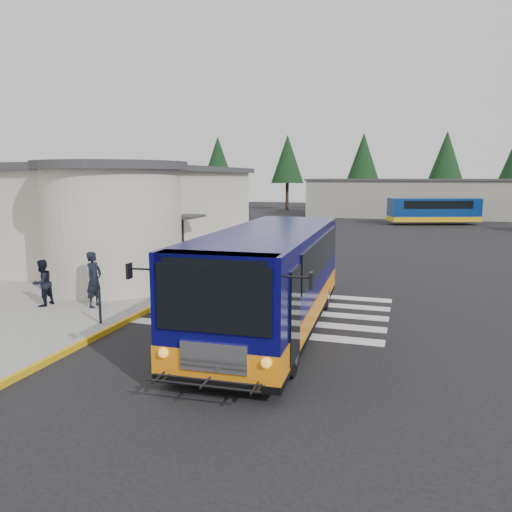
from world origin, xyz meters
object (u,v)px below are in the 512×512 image
(pedestrian_a, at_px, (94,279))
(pedestrian_b, at_px, (42,283))
(bollard, at_px, (100,307))
(far_bus_a, at_px, (434,210))
(transit_bus, at_px, (270,283))

(pedestrian_a, relative_size, pedestrian_b, 1.19)
(pedestrian_a, bearing_deg, bollard, -142.25)
(bollard, relative_size, far_bus_a, 0.11)
(pedestrian_a, bearing_deg, transit_bus, -94.38)
(bollard, bearing_deg, far_bus_a, 74.01)
(transit_bus, distance_m, pedestrian_b, 7.80)
(pedestrian_a, distance_m, pedestrian_b, 1.77)
(pedestrian_a, bearing_deg, far_bus_a, -19.61)
(pedestrian_b, bearing_deg, far_bus_a, 163.05)
(pedestrian_a, height_order, far_bus_a, far_bus_a)
(pedestrian_b, height_order, far_bus_a, far_bus_a)
(far_bus_a, bearing_deg, pedestrian_b, 140.29)
(bollard, xyz_separation_m, far_bus_a, (10.64, 37.13, 0.73))
(transit_bus, bearing_deg, pedestrian_a, 174.54)
(bollard, bearing_deg, pedestrian_b, 158.28)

